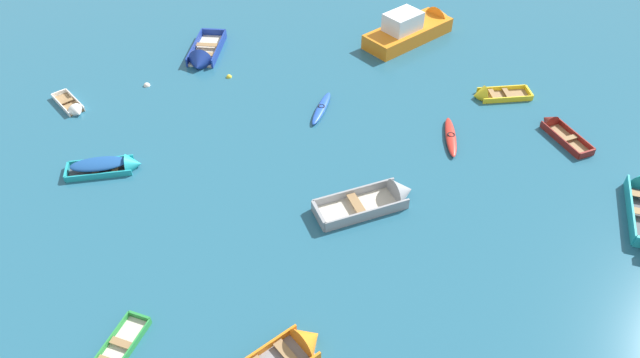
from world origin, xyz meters
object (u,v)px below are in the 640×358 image
(rowboat_orange_cluster_outer, at_px, (293,352))
(rowboat_grey_center, at_px, (384,198))
(rowboat_turquoise_outer_right, at_px, (112,165))
(rowboat_deep_blue_distant_center, at_px, (203,58))
(rowboat_maroon_back_row_center, at_px, (556,129))
(motor_launch_orange_foreground_center, at_px, (414,28))
(mooring_buoy_trailing, at_px, (147,86))
(rowboat_yellow_far_right, at_px, (489,95))
(kayak_red_near_left, at_px, (451,137))
(rowboat_white_cluster_inner, at_px, (74,108))
(kayak_blue_midfield_right, at_px, (321,108))
(mooring_buoy_between_boats_left, at_px, (229,77))

(rowboat_orange_cluster_outer, xyz_separation_m, rowboat_grey_center, (4.56, 7.15, 0.06))
(rowboat_orange_cluster_outer, bearing_deg, rowboat_turquoise_outer_right, 126.03)
(rowboat_orange_cluster_outer, xyz_separation_m, rowboat_deep_blue_distant_center, (-3.99, 20.29, 0.06))
(rowboat_maroon_back_row_center, distance_m, motor_launch_orange_foreground_center, 11.68)
(rowboat_deep_blue_distant_center, xyz_separation_m, mooring_buoy_trailing, (-3.05, -2.41, -0.24))
(rowboat_yellow_far_right, height_order, kayak_red_near_left, rowboat_yellow_far_right)
(rowboat_turquoise_outer_right, bearing_deg, mooring_buoy_trailing, 84.24)
(rowboat_yellow_far_right, distance_m, motor_launch_orange_foreground_center, 7.66)
(rowboat_yellow_far_right, relative_size, rowboat_deep_blue_distant_center, 0.69)
(rowboat_white_cluster_inner, xyz_separation_m, kayak_blue_midfield_right, (13.20, -1.39, 0.01))
(rowboat_white_cluster_inner, relative_size, motor_launch_orange_foreground_center, 0.40)
(rowboat_turquoise_outer_right, bearing_deg, kayak_blue_midfield_right, 20.05)
(rowboat_yellow_far_right, height_order, rowboat_white_cluster_inner, rowboat_yellow_far_right)
(motor_launch_orange_foreground_center, xyz_separation_m, mooring_buoy_between_boats_left, (-11.69, -3.56, -0.66))
(rowboat_yellow_far_right, distance_m, rowboat_white_cluster_inner, 22.55)
(rowboat_yellow_far_right, bearing_deg, kayak_red_near_left, -132.38)
(rowboat_yellow_far_right, distance_m, kayak_red_near_left, 4.62)
(kayak_red_near_left, xyz_separation_m, kayak_blue_midfield_right, (-6.20, 3.17, -0.01))
(rowboat_orange_cluster_outer, xyz_separation_m, rowboat_turquoise_outer_right, (-7.76, 10.67, 0.08))
(rowboat_yellow_far_right, height_order, mooring_buoy_between_boats_left, rowboat_yellow_far_right)
(motor_launch_orange_foreground_center, distance_m, mooring_buoy_between_boats_left, 12.24)
(rowboat_white_cluster_inner, relative_size, mooring_buoy_between_boats_left, 8.30)
(rowboat_white_cluster_inner, height_order, mooring_buoy_between_boats_left, rowboat_white_cluster_inner)
(kayak_red_near_left, xyz_separation_m, rowboat_turquoise_outer_right, (-16.53, -0.60, 0.11))
(rowboat_grey_center, distance_m, motor_launch_orange_foreground_center, 15.46)
(mooring_buoy_between_boats_left, distance_m, mooring_buoy_trailing, 4.65)
(rowboat_turquoise_outer_right, xyz_separation_m, mooring_buoy_between_boats_left, (5.36, 7.63, -0.26))
(rowboat_yellow_far_right, height_order, motor_launch_orange_foreground_center, motor_launch_orange_foreground_center)
(rowboat_orange_cluster_outer, relative_size, mooring_buoy_trailing, 10.93)
(kayak_blue_midfield_right, bearing_deg, mooring_buoy_trailing, 160.30)
(motor_launch_orange_foreground_center, bearing_deg, kayak_red_near_left, -92.78)
(rowboat_grey_center, distance_m, kayak_blue_midfield_right, 7.56)
(rowboat_maroon_back_row_center, xyz_separation_m, rowboat_turquoise_outer_right, (-22.07, -0.66, 0.10))
(kayak_red_near_left, height_order, kayak_blue_midfield_right, kayak_red_near_left)
(rowboat_maroon_back_row_center, bearing_deg, rowboat_turquoise_outer_right, -178.30)
(mooring_buoy_between_boats_left, relative_size, mooring_buoy_trailing, 0.88)
(rowboat_maroon_back_row_center, height_order, rowboat_turquoise_outer_right, rowboat_turquoise_outer_right)
(rowboat_turquoise_outer_right, height_order, mooring_buoy_trailing, rowboat_turquoise_outer_right)
(rowboat_orange_cluster_outer, distance_m, rowboat_white_cluster_inner, 19.08)
(motor_launch_orange_foreground_center, relative_size, rowboat_turquoise_outer_right, 1.91)
(mooring_buoy_trailing, bearing_deg, rowboat_grey_center, -42.78)
(rowboat_maroon_back_row_center, distance_m, mooring_buoy_between_boats_left, 18.11)
(mooring_buoy_between_boats_left, bearing_deg, rowboat_turquoise_outer_right, -125.07)
(rowboat_orange_cluster_outer, bearing_deg, rowboat_maroon_back_row_center, 38.38)
(rowboat_white_cluster_inner, height_order, motor_launch_orange_foreground_center, motor_launch_orange_foreground_center)
(rowboat_orange_cluster_outer, relative_size, rowboat_yellow_far_right, 1.25)
(rowboat_yellow_far_right, xyz_separation_m, rowboat_white_cluster_inner, (-22.52, 1.16, -0.02))
(rowboat_maroon_back_row_center, xyz_separation_m, rowboat_deep_blue_distant_center, (-18.30, 8.96, 0.07))
(motor_launch_orange_foreground_center, xyz_separation_m, mooring_buoy_trailing, (-16.32, -3.99, -0.66))
(rowboat_maroon_back_row_center, bearing_deg, mooring_buoy_trailing, 162.93)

